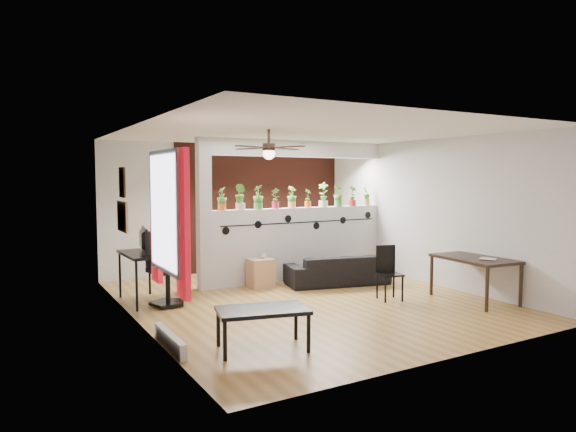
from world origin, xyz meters
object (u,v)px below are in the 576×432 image
(potted_plant_0, at_px, (222,198))
(potted_plant_1, at_px, (240,196))
(potted_plant_6, at_px, (323,194))
(potted_plant_9, at_px, (366,195))
(potted_plant_5, at_px, (308,197))
(sofa, at_px, (337,270))
(computer_desk, at_px, (143,257))
(potted_plant_2, at_px, (258,196))
(coffee_table, at_px, (263,313))
(office_chair, at_px, (165,273))
(potted_plant_7, at_px, (338,195))
(cube_shelf, at_px, (260,273))
(potted_plant_8, at_px, (352,195))
(dining_table, at_px, (475,262))
(ceiling_fan, at_px, (269,150))
(potted_plant_4, at_px, (292,196))
(potted_plant_3, at_px, (275,198))
(cup, at_px, (263,256))
(folding_chair, at_px, (388,268))

(potted_plant_0, height_order, potted_plant_1, potted_plant_1)
(potted_plant_6, height_order, potted_plant_9, potted_plant_6)
(potted_plant_0, relative_size, potted_plant_5, 1.12)
(sofa, bearing_deg, potted_plant_1, -13.92)
(potted_plant_9, relative_size, computer_desk, 0.35)
(potted_plant_2, xyz_separation_m, coffee_table, (-1.57, -3.25, -1.16))
(potted_plant_9, height_order, office_chair, potted_plant_9)
(potted_plant_7, distance_m, cube_shelf, 2.33)
(potted_plant_8, distance_m, dining_table, 3.02)
(computer_desk, height_order, coffee_table, computer_desk)
(ceiling_fan, relative_size, sofa, 0.69)
(potted_plant_0, bearing_deg, cube_shelf, -30.78)
(ceiling_fan, relative_size, potted_plant_9, 3.12)
(coffee_table, bearing_deg, potted_plant_4, 55.08)
(potted_plant_4, distance_m, potted_plant_7, 1.05)
(potted_plant_7, bearing_deg, sofa, -125.75)
(ceiling_fan, xyz_separation_m, cube_shelf, (0.59, 1.46, -2.06))
(potted_plant_2, bearing_deg, dining_table, -50.84)
(potted_plant_5, distance_m, cube_shelf, 1.78)
(potted_plant_1, relative_size, dining_table, 0.35)
(potted_plant_0, relative_size, potted_plant_6, 0.84)
(potted_plant_0, bearing_deg, office_chair, -149.04)
(cube_shelf, bearing_deg, potted_plant_5, 16.43)
(potted_plant_1, distance_m, dining_table, 4.04)
(potted_plant_7, xyz_separation_m, potted_plant_9, (0.70, 0.00, -0.02))
(potted_plant_5, height_order, office_chair, potted_plant_5)
(potted_plant_8, xyz_separation_m, potted_plant_9, (0.35, 0.00, -0.01))
(ceiling_fan, height_order, potted_plant_0, ceiling_fan)
(potted_plant_2, distance_m, office_chair, 2.35)
(potted_plant_3, distance_m, cup, 1.14)
(potted_plant_7, height_order, potted_plant_9, potted_plant_7)
(potted_plant_2, height_order, coffee_table, potted_plant_2)
(potted_plant_1, distance_m, potted_plant_8, 2.46)
(ceiling_fan, relative_size, office_chair, 1.09)
(potted_plant_6, xyz_separation_m, dining_table, (0.92, -2.86, -0.99))
(cube_shelf, bearing_deg, potted_plant_8, 9.05)
(potted_plant_5, height_order, dining_table, potted_plant_5)
(potted_plant_8, xyz_separation_m, office_chair, (-4.04, -0.74, -1.08))
(potted_plant_5, distance_m, office_chair, 3.26)
(potted_plant_7, height_order, dining_table, potted_plant_7)
(potted_plant_1, distance_m, potted_plant_6, 1.76)
(potted_plant_1, distance_m, folding_chair, 2.85)
(potted_plant_2, distance_m, potted_plant_6, 1.40)
(potted_plant_6, distance_m, computer_desk, 3.71)
(ceiling_fan, height_order, potted_plant_9, ceiling_fan)
(potted_plant_3, height_order, potted_plant_7, potted_plant_7)
(cup, bearing_deg, potted_plant_0, 151.29)
(potted_plant_1, xyz_separation_m, potted_plant_4, (1.05, 0.00, -0.03))
(potted_plant_3, bearing_deg, coffee_table, -120.55)
(potted_plant_0, distance_m, computer_desk, 1.75)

